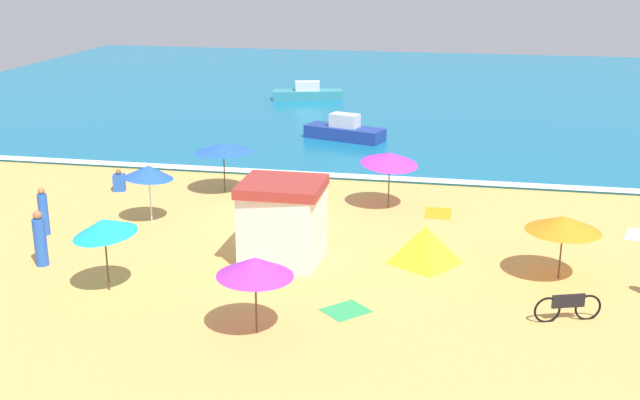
% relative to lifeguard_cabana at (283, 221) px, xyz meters
% --- Properties ---
extents(ground_plane, '(60.00, 60.00, 0.00)m').
position_rel_lifeguard_cabana_xyz_m(ground_plane, '(-1.25, 3.26, -1.29)').
color(ground_plane, '#E0A856').
extents(ocean_water, '(60.00, 44.00, 0.10)m').
position_rel_lifeguard_cabana_xyz_m(ocean_water, '(-1.25, 31.26, -1.24)').
color(ocean_water, '#146B93').
rests_on(ocean_water, ground_plane).
extents(wave_breaker_foam, '(57.00, 0.70, 0.01)m').
position_rel_lifeguard_cabana_xyz_m(wave_breaker_foam, '(-1.25, 9.56, -1.18)').
color(wave_breaker_foam, white).
rests_on(wave_breaker_foam, ocean_water).
extents(lifeguard_cabana, '(2.46, 2.30, 2.53)m').
position_rel_lifeguard_cabana_xyz_m(lifeguard_cabana, '(0.00, 0.00, 0.00)').
color(lifeguard_cabana, white).
rests_on(lifeguard_cabana, ground_plane).
extents(beach_umbrella_1, '(2.99, 3.00, 2.23)m').
position_rel_lifeguard_cabana_xyz_m(beach_umbrella_1, '(2.59, 5.89, 0.61)').
color(beach_umbrella_1, '#4C3823').
rests_on(beach_umbrella_1, ground_plane).
extents(beach_umbrella_2, '(2.29, 2.27, 2.12)m').
position_rel_lifeguard_cabana_xyz_m(beach_umbrella_2, '(-5.43, 2.69, 0.53)').
color(beach_umbrella_2, silver).
rests_on(beach_umbrella_2, ground_plane).
extents(beach_umbrella_3, '(2.42, 2.42, 1.90)m').
position_rel_lifeguard_cabana_xyz_m(beach_umbrella_3, '(8.21, 0.21, 0.39)').
color(beach_umbrella_3, '#4C3823').
rests_on(beach_umbrella_3, ground_plane).
extents(beach_umbrella_4, '(2.18, 2.17, 2.05)m').
position_rel_lifeguard_cabana_xyz_m(beach_umbrella_4, '(0.51, -4.87, 0.49)').
color(beach_umbrella_4, '#4C3823').
rests_on(beach_umbrella_4, ground_plane).
extents(beach_umbrella_5, '(3.09, 3.09, 2.00)m').
position_rel_lifeguard_cabana_xyz_m(beach_umbrella_5, '(-3.98, 6.60, 0.52)').
color(beach_umbrella_5, '#4C3823').
rests_on(beach_umbrella_5, ground_plane).
extents(beach_umbrella_6, '(2.55, 2.54, 2.22)m').
position_rel_lifeguard_cabana_xyz_m(beach_umbrella_6, '(-4.28, -3.12, 0.59)').
color(beach_umbrella_6, '#4C3823').
rests_on(beach_umbrella_6, ground_plane).
extents(beach_tent, '(2.04, 1.99, 1.20)m').
position_rel_lifeguard_cabana_xyz_m(beach_tent, '(4.29, 0.60, -0.69)').
color(beach_tent, yellow).
rests_on(beach_tent, ground_plane).
extents(parked_bicycle, '(1.74, 0.65, 0.76)m').
position_rel_lifeguard_cabana_xyz_m(parked_bicycle, '(8.17, -2.64, -0.91)').
color(parked_bicycle, black).
rests_on(parked_bicycle, ground_plane).
extents(beachgoer_0, '(0.58, 0.58, 0.87)m').
position_rel_lifeguard_cabana_xyz_m(beachgoer_0, '(-8.18, 6.03, -0.93)').
color(beachgoer_0, blue).
rests_on(beachgoer_0, ground_plane).
extents(beachgoer_2, '(0.43, 0.43, 1.64)m').
position_rel_lifeguard_cabana_xyz_m(beachgoer_2, '(-8.42, 0.75, -0.51)').
color(beachgoer_2, blue).
rests_on(beachgoer_2, ground_plane).
extents(beachgoer_4, '(0.53, 0.53, 1.75)m').
position_rel_lifeguard_cabana_xyz_m(beachgoer_4, '(-7.09, -1.79, -0.47)').
color(beachgoer_4, blue).
rests_on(beachgoer_4, ground_plane).
extents(beach_towel_0, '(1.46, 1.46, 0.01)m').
position_rel_lifeguard_cabana_xyz_m(beach_towel_0, '(2.48, -3.17, -1.28)').
color(beach_towel_0, green).
rests_on(beach_towel_0, ground_plane).
extents(beach_towel_2, '(0.95, 1.32, 0.01)m').
position_rel_lifeguard_cabana_xyz_m(beach_towel_2, '(4.45, 5.56, -1.28)').
color(beach_towel_2, orange).
rests_on(beach_towel_2, ground_plane).
extents(beach_towel_4, '(0.94, 1.44, 0.01)m').
position_rel_lifeguard_cabana_xyz_m(beach_towel_4, '(11.11, 4.55, -1.28)').
color(beach_towel_4, white).
rests_on(beach_towel_4, ground_plane).
extents(small_boat_0, '(4.22, 2.49, 1.30)m').
position_rel_lifeguard_cabana_xyz_m(small_boat_0, '(-0.79, 16.26, -0.75)').
color(small_boat_0, navy).
rests_on(small_boat_0, ocean_water).
extents(small_boat_1, '(4.57, 2.34, 1.16)m').
position_rel_lifeguard_cabana_xyz_m(small_boat_1, '(-4.96, 26.90, -0.80)').
color(small_boat_1, teal).
rests_on(small_boat_1, ocean_water).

